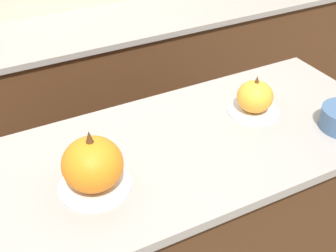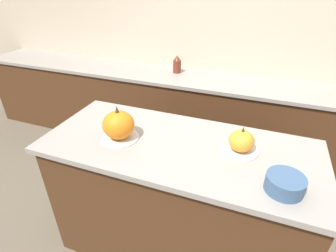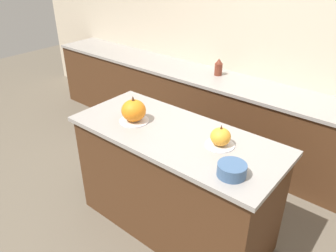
# 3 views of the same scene
# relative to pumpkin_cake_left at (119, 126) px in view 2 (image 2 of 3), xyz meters

# --- Properties ---
(ground_plane) EXTENTS (12.00, 12.00, 0.00)m
(ground_plane) POSITION_rel_pumpkin_cake_left_xyz_m (0.37, 0.06, -1.04)
(ground_plane) COLOR #665B4C
(wall_back) EXTENTS (8.00, 0.06, 2.50)m
(wall_back) POSITION_rel_pumpkin_cake_left_xyz_m (0.37, 1.74, 0.21)
(wall_back) COLOR beige
(wall_back) RESTS_ON ground_plane
(kitchen_island) EXTENTS (1.68, 0.73, 0.95)m
(kitchen_island) POSITION_rel_pumpkin_cake_left_xyz_m (0.37, 0.06, -0.56)
(kitchen_island) COLOR #4C2D19
(kitchen_island) RESTS_ON ground_plane
(back_counter) EXTENTS (6.00, 0.60, 0.89)m
(back_counter) POSITION_rel_pumpkin_cake_left_xyz_m (0.37, 1.41, -0.59)
(back_counter) COLOR #4C2D19
(back_counter) RESTS_ON ground_plane
(pumpkin_cake_left) EXTENTS (0.24, 0.24, 0.22)m
(pumpkin_cake_left) POSITION_rel_pumpkin_cake_left_xyz_m (0.00, 0.00, 0.00)
(pumpkin_cake_left) COLOR silver
(pumpkin_cake_left) RESTS_ON kitchen_island
(pumpkin_cake_right) EXTENTS (0.21, 0.21, 0.16)m
(pumpkin_cake_right) POSITION_rel_pumpkin_cake_left_xyz_m (0.72, 0.12, -0.03)
(pumpkin_cake_right) COLOR silver
(pumpkin_cake_right) RESTS_ON kitchen_island
(bottle_tall) EXTENTS (0.09, 0.09, 0.19)m
(bottle_tall) POSITION_rel_pumpkin_cake_left_xyz_m (-0.14, 1.49, -0.06)
(bottle_tall) COLOR maroon
(bottle_tall) RESTS_ON back_counter
(mixing_bowl) EXTENTS (0.18, 0.18, 0.08)m
(mixing_bowl) POSITION_rel_pumpkin_cake_left_xyz_m (0.96, -0.13, -0.05)
(mixing_bowl) COLOR #3D5B84
(mixing_bowl) RESTS_ON kitchen_island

